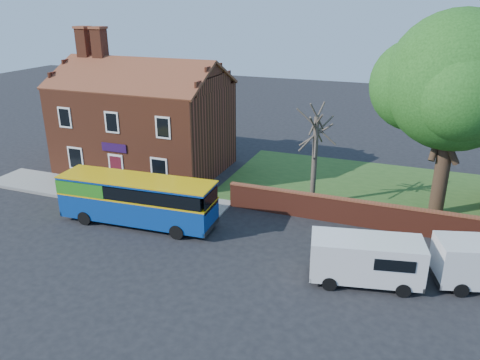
% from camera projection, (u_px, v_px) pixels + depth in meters
% --- Properties ---
extents(ground, '(120.00, 120.00, 0.00)m').
position_uv_depth(ground, '(147.00, 250.00, 24.83)').
color(ground, black).
rests_on(ground, ground).
extents(pavement, '(18.00, 3.50, 0.12)m').
position_uv_depth(pavement, '(103.00, 192.00, 32.17)').
color(pavement, gray).
rests_on(pavement, ground).
extents(kerb, '(18.00, 0.15, 0.14)m').
position_uv_depth(kerb, '(87.00, 202.00, 30.64)').
color(kerb, slate).
rests_on(kerb, ground).
extents(grass_strip, '(26.00, 12.00, 0.04)m').
position_uv_depth(grass_strip, '(414.00, 195.00, 31.81)').
color(grass_strip, '#426B28').
rests_on(grass_strip, ground).
extents(shop_building, '(12.30, 8.13, 10.50)m').
position_uv_depth(shop_building, '(144.00, 126.00, 35.99)').
color(shop_building, brown).
rests_on(shop_building, ground).
extents(boundary_wall, '(22.00, 0.38, 1.60)m').
position_uv_depth(boundary_wall, '(412.00, 221.00, 26.29)').
color(boundary_wall, maroon).
rests_on(boundary_wall, ground).
extents(bus, '(9.44, 2.91, 2.84)m').
position_uv_depth(bus, '(133.00, 198.00, 27.34)').
color(bus, navy).
rests_on(bus, ground).
extents(van_near, '(5.37, 3.01, 2.23)m').
position_uv_depth(van_near, '(366.00, 258.00, 21.60)').
color(van_near, silver).
rests_on(van_near, ground).
extents(large_tree, '(9.95, 7.87, 12.13)m').
position_uv_depth(large_tree, '(458.00, 85.00, 26.34)').
color(large_tree, black).
rests_on(large_tree, ground).
extents(bare_tree, '(2.37, 2.83, 6.33)m').
position_uv_depth(bare_tree, '(315.00, 157.00, 29.31)').
color(bare_tree, '#4C4238').
rests_on(bare_tree, ground).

